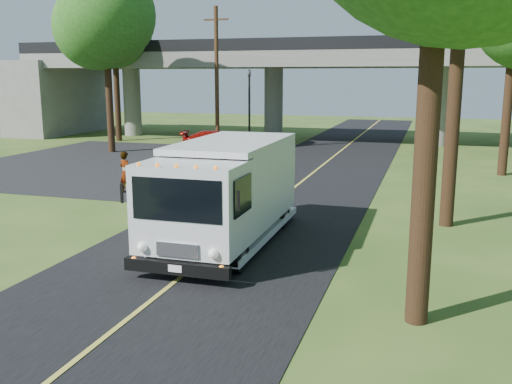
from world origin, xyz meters
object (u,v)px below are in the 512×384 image
at_px(traffic_signal, 249,101).
at_px(utility_pole, 217,79).
at_px(tree_left_lot, 107,24).
at_px(tree_left_far, 116,39).
at_px(red_sedan, 219,142).
at_px(pedestrian, 125,173).
at_px(step_van, 226,190).

distance_m(traffic_signal, utility_pole, 2.86).
xyz_separation_m(tree_left_lot, tree_left_far, (-3.00, 6.00, -0.45)).
bearing_deg(red_sedan, tree_left_far, 53.84).
height_order(traffic_signal, red_sedan, traffic_signal).
bearing_deg(utility_pole, traffic_signal, 53.13).
bearing_deg(tree_left_far, pedestrian, -59.04).
distance_m(traffic_signal, red_sedan, 3.54).
height_order(tree_left_far, pedestrian, tree_left_far).
bearing_deg(utility_pole, red_sedan, -33.19).
relative_size(red_sedan, pedestrian, 2.70).
bearing_deg(step_van, tree_left_far, 125.98).
bearing_deg(step_van, tree_left_lot, 128.96).
distance_m(tree_left_lot, pedestrian, 15.21).
height_order(tree_left_lot, step_van, tree_left_lot).
relative_size(utility_pole, tree_left_far, 0.91).
distance_m(utility_pole, tree_left_lot, 7.43).
bearing_deg(tree_left_lot, red_sedan, 17.98).
xyz_separation_m(tree_left_far, red_sedan, (9.42, -3.92, -6.76)).
relative_size(tree_left_lot, tree_left_far, 1.06).
distance_m(traffic_signal, tree_left_lot, 10.01).
bearing_deg(red_sedan, pedestrian, 170.52).
bearing_deg(utility_pole, step_van, -68.37).
xyz_separation_m(utility_pole, red_sedan, (0.12, -0.08, -3.90)).
height_order(traffic_signal, step_van, traffic_signal).
height_order(tree_left_far, red_sedan, tree_left_far).
relative_size(utility_pole, tree_left_lot, 0.86).
distance_m(utility_pole, pedestrian, 14.01).
bearing_deg(step_van, utility_pole, 111.28).
relative_size(traffic_signal, red_sedan, 1.09).
bearing_deg(pedestrian, utility_pole, -59.70).
height_order(utility_pole, red_sedan, utility_pole).
bearing_deg(pedestrian, red_sedan, -60.21).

